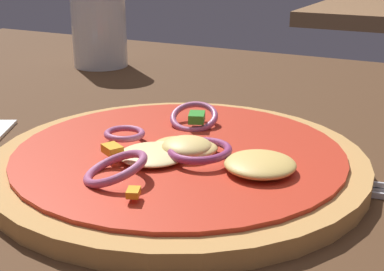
% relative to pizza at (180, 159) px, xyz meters
% --- Properties ---
extents(dining_table, '(1.24, 0.88, 0.04)m').
position_rel_pizza_xyz_m(dining_table, '(-0.03, 0.02, -0.03)').
color(dining_table, '#4C301C').
rests_on(dining_table, ground).
extents(pizza, '(0.27, 0.27, 0.03)m').
position_rel_pizza_xyz_m(pizza, '(0.00, 0.00, 0.00)').
color(pizza, tan).
rests_on(pizza, dining_table).
extents(beer_glass, '(0.07, 0.07, 0.12)m').
position_rel_pizza_xyz_m(beer_glass, '(-0.27, 0.27, 0.05)').
color(beer_glass, silver).
rests_on(beer_glass, dining_table).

